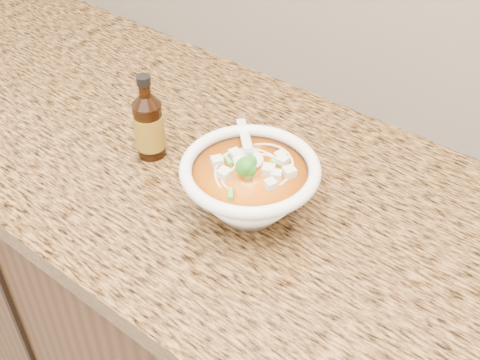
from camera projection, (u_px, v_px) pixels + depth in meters
The scene contains 3 objects.
counter_slab at pixel (316, 224), 1.00m from camera, with size 4.00×0.68×0.04m, color olive.
soup_bowl at pixel (250, 187), 0.96m from camera, with size 0.22×0.22×0.12m.
hot_sauce_bottle at pixel (149, 126), 1.07m from camera, with size 0.06×0.06×0.16m.
Camera 1 is at (0.34, 1.04, 1.59)m, focal length 45.00 mm.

